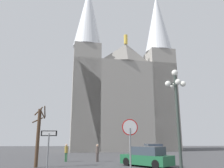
% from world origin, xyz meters
% --- Properties ---
extents(cathedral, '(20.38, 14.07, 32.36)m').
position_xyz_m(cathedral, '(3.77, 34.67, 10.67)').
color(cathedral, gray).
rests_on(cathedral, ground).
extents(stop_sign, '(0.77, 0.15, 3.07)m').
position_xyz_m(stop_sign, '(1.26, 3.16, 2.15)').
color(stop_sign, slate).
rests_on(stop_sign, ground).
extents(one_way_arrow_sign, '(0.74, 0.09, 2.52)m').
position_xyz_m(one_way_arrow_sign, '(-2.58, 3.18, 1.62)').
color(one_way_arrow_sign, slate).
rests_on(one_way_arrow_sign, ground).
extents(street_lamp, '(1.13, 1.13, 5.79)m').
position_xyz_m(street_lamp, '(3.83, 3.75, 3.56)').
color(street_lamp, '#2D3833').
rests_on(street_lamp, ground).
extents(bare_tree, '(1.10, 1.06, 4.72)m').
position_xyz_m(bare_tree, '(-5.09, 10.62, 2.41)').
color(bare_tree, '#473323').
rests_on(bare_tree, ground).
extents(parked_car_near_navy, '(1.96, 4.56, 1.54)m').
position_xyz_m(parked_car_near_navy, '(6.08, 19.86, 0.72)').
color(parked_car_near_navy, navy).
rests_on(parked_car_near_navy, ground).
extents(parked_car_far_green, '(4.11, 4.18, 1.52)m').
position_xyz_m(parked_car_far_green, '(3.56, 10.88, 0.71)').
color(parked_car_far_green, '#1E5B38').
rests_on(parked_car_far_green, ground).
extents(pedestrian_walking, '(0.32, 0.32, 1.60)m').
position_xyz_m(pedestrian_walking, '(-0.47, 14.67, 0.96)').
color(pedestrian_walking, '#594C47').
rests_on(pedestrian_walking, ground).
extents(pedestrian_standing, '(0.32, 0.32, 1.65)m').
position_xyz_m(pedestrian_standing, '(-3.47, 14.90, 0.99)').
color(pedestrian_standing, '#33663F').
rests_on(pedestrian_standing, ground).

